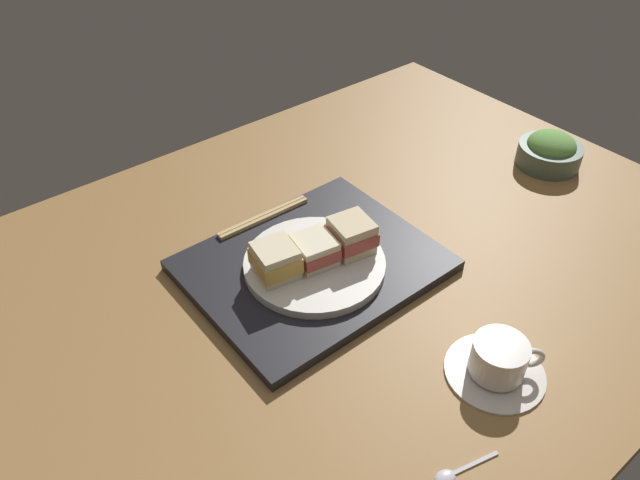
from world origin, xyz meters
The scene contains 10 objects.
ground_plane centered at (0.00, 0.00, -1.50)cm, with size 140.00×100.00×3.00cm, color olive.
serving_tray centered at (3.31, -2.04, 0.95)cm, with size 39.51×31.98×1.91cm, color black.
sandwich_plate centered at (4.03, -0.60, 2.64)cm, with size 23.25×23.25×1.46cm, color silver.
sandwich_near centered at (-2.58, 0.87, 6.23)cm, with size 7.64×7.76×5.72cm.
sandwich_middle centered at (4.03, -0.60, 5.65)cm, with size 7.34×7.81×4.55cm.
sandwich_far centered at (10.63, -2.08, 6.09)cm, with size 7.60×7.74×5.44cm.
salad_bowl centered at (-54.79, 3.44, 3.21)cm, with size 12.93×12.93×7.28cm.
chopsticks_pair centered at (3.08, -16.53, 2.26)cm, with size 18.60×1.99×0.70cm.
coffee_cup centered at (-3.32, 31.02, 2.53)cm, with size 14.14×14.14×5.97cm.
teaspoon centered at (12.78, 37.50, 0.35)cm, with size 9.21×3.46×0.80cm.
Camera 1 is at (49.36, 56.83, 69.34)cm, focal length 33.98 mm.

